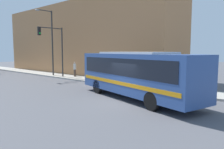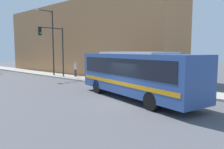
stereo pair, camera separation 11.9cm
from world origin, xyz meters
TOP-DOWN VIEW (x-y plane):
  - ground_plane at (0.00, 0.00)m, footprint 120.00×120.00m
  - sidewalk at (5.87, 20.00)m, footprint 2.74×70.00m
  - building_facade at (10.24, 16.10)m, footprint 6.00×30.21m
  - city_bus at (1.40, -0.03)m, footprint 5.10×10.56m
  - fire_hydrant at (5.10, 4.01)m, footprint 0.21×0.28m
  - traffic_light_pole at (4.20, 13.60)m, footprint 3.28×0.35m
  - parking_meter at (5.10, 7.49)m, footprint 0.14×0.14m
  - street_lamp at (5.09, 15.83)m, footprint 2.31×0.28m
  - pedestrian_near_corner at (6.27, 12.53)m, footprint 0.34×0.34m

SIDE VIEW (x-z plane):
  - ground_plane at x=0.00m, z-range 0.00..0.00m
  - sidewalk at x=5.87m, z-range 0.00..0.15m
  - fire_hydrant at x=5.10m, z-range 0.15..0.87m
  - parking_meter at x=5.10m, z-range 0.39..1.68m
  - pedestrian_near_corner at x=6.27m, z-range 0.18..1.99m
  - city_bus at x=1.40m, z-range 0.26..3.47m
  - traffic_light_pole at x=4.20m, z-range 1.21..7.12m
  - building_facade at x=10.24m, z-range 0.00..9.80m
  - street_lamp at x=5.09m, z-range 0.82..9.00m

